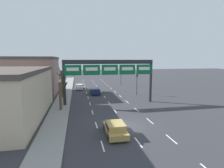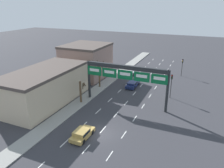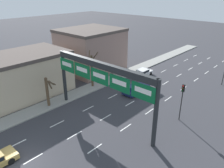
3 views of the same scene
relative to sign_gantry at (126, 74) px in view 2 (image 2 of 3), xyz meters
The scene contains 13 objects.
ground_plane 11.92m from the sign_gantry, 90.00° to the right, with size 220.00×220.00×0.00m, color #333338.
sidewalk_left 14.33m from the sign_gantry, 127.69° to the right, with size 2.80×110.00×0.15m.
lane_dashes 6.68m from the sign_gantry, 90.00° to the left, with size 6.72×67.00×0.01m.
sign_gantry is the anchor object (origin of this frame).
building_near 15.03m from the sign_gantry, 160.40° to the right, with size 8.41×17.65×6.34m.
building_far 18.91m from the sign_gantry, 141.25° to the left, with size 9.95×11.03×8.07m.
car_gold 13.54m from the sign_gantry, 97.96° to the right, with size 1.92×4.11×1.31m.
car_navy 10.55m from the sign_gantry, 99.72° to the left, with size 1.99×4.71×1.25m.
car_white 17.29m from the sign_gantry, 107.14° to the left, with size 1.80×4.05×1.32m.
traffic_light_near_gantry 22.83m from the sign_gantry, 70.86° to the left, with size 0.30×0.35×4.41m.
traffic_light_mid_block 9.91m from the sign_gantry, 42.09° to the left, with size 0.30×0.35×4.76m.
tree_bare_closest 8.79m from the sign_gantry, 162.05° to the right, with size 1.33×1.68×4.16m.
tree_bare_second 10.50m from the sign_gantry, 143.76° to the left, with size 1.76×1.79×5.97m.
Camera 2 is at (12.30, -24.03, 17.60)m, focal length 35.00 mm.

